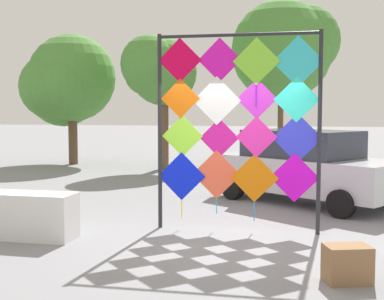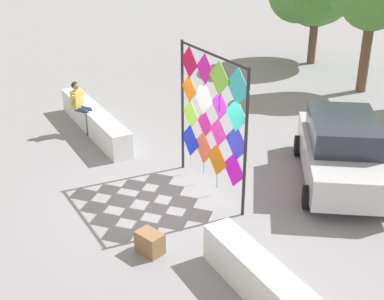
{
  "view_description": "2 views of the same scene",
  "coord_description": "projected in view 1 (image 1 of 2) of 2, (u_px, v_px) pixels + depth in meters",
  "views": [
    {
      "loc": [
        1.18,
        -7.8,
        2.04
      ],
      "look_at": [
        -0.52,
        -0.06,
        1.44
      ],
      "focal_mm": 48.05,
      "sensor_mm": 36.0,
      "label": 1
    },
    {
      "loc": [
        9.63,
        -5.01,
        6.2
      ],
      "look_at": [
        0.13,
        0.24,
        1.18
      ],
      "focal_mm": 49.46,
      "sensor_mm": 36.0,
      "label": 2
    }
  ],
  "objects": [
    {
      "name": "tree_palm_like",
      "position": [
        65.0,
        84.0,
        19.39
      ],
      "size": [
        3.6,
        3.63,
        4.92
      ],
      "color": "brown",
      "rests_on": "ground"
    },
    {
      "name": "ground",
      "position": [
        225.0,
        242.0,
        8.01
      ],
      "size": [
        120.0,
        120.0,
        0.0
      ],
      "primitive_type": "plane",
      "color": "gray"
    },
    {
      "name": "tree_far_right",
      "position": [
        284.0,
        51.0,
        19.39
      ],
      "size": [
        4.06,
        3.78,
        6.19
      ],
      "color": "brown",
      "rests_on": "ground"
    },
    {
      "name": "kite_display_rack",
      "position": [
        238.0,
        118.0,
        8.6
      ],
      "size": [
        2.78,
        0.12,
        3.35
      ],
      "color": "#232328",
      "rests_on": "ground"
    },
    {
      "name": "parked_car",
      "position": [
        306.0,
        166.0,
        11.39
      ],
      "size": [
        4.41,
        3.84,
        1.61
      ],
      "color": "#B7B7BC",
      "rests_on": "ground"
    },
    {
      "name": "cardboard_box_large",
      "position": [
        347.0,
        264.0,
        6.1
      ],
      "size": [
        0.61,
        0.5,
        0.45
      ],
      "primitive_type": "cube",
      "rotation": [
        0.0,
        0.0,
        0.32
      ],
      "color": "olive",
      "rests_on": "ground"
    },
    {
      "name": "tree_broadleaf",
      "position": [
        156.0,
        71.0,
        17.53
      ],
      "size": [
        2.49,
        2.63,
        4.6
      ],
      "color": "brown",
      "rests_on": "ground"
    }
  ]
}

